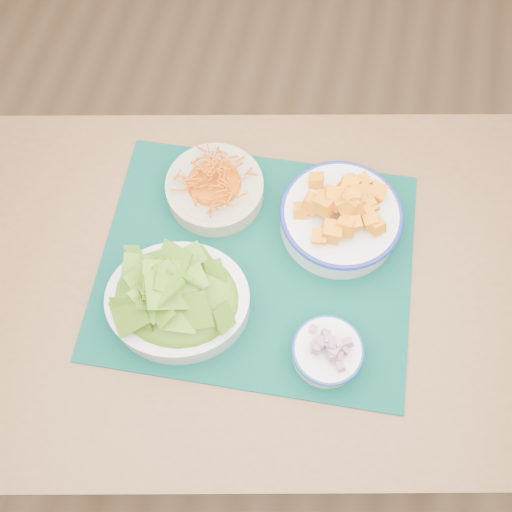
{
  "coord_description": "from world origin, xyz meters",
  "views": [
    {
      "loc": [
        -0.25,
        -0.14,
        1.68
      ],
      "look_at": [
        -0.34,
        0.26,
        0.78
      ],
      "focal_mm": 40.0,
      "sensor_mm": 36.0,
      "label": 1
    }
  ],
  "objects_px": {
    "placemat": "(256,263)",
    "squash_bowl": "(341,214)",
    "carrot_bowl": "(215,186)",
    "lettuce_bowl": "(177,296)",
    "onion_bowl": "(328,351)",
    "table": "(255,299)"
  },
  "relations": [
    {
      "from": "placemat",
      "to": "squash_bowl",
      "type": "relative_size",
      "value": 2.19
    },
    {
      "from": "carrot_bowl",
      "to": "lettuce_bowl",
      "type": "bearing_deg",
      "value": -90.96
    },
    {
      "from": "squash_bowl",
      "to": "lettuce_bowl",
      "type": "distance_m",
      "value": 0.32
    },
    {
      "from": "lettuce_bowl",
      "to": "onion_bowl",
      "type": "bearing_deg",
      "value": -19.04
    },
    {
      "from": "placemat",
      "to": "squash_bowl",
      "type": "height_order",
      "value": "squash_bowl"
    },
    {
      "from": "placemat",
      "to": "lettuce_bowl",
      "type": "xyz_separation_m",
      "value": [
        -0.11,
        -0.11,
        0.06
      ]
    },
    {
      "from": "carrot_bowl",
      "to": "onion_bowl",
      "type": "xyz_separation_m",
      "value": [
        0.25,
        -0.26,
        -0.0
      ]
    },
    {
      "from": "squash_bowl",
      "to": "onion_bowl",
      "type": "xyz_separation_m",
      "value": [
        0.02,
        -0.24,
        -0.02
      ]
    },
    {
      "from": "squash_bowl",
      "to": "lettuce_bowl",
      "type": "bearing_deg",
      "value": -138.15
    },
    {
      "from": "table",
      "to": "carrot_bowl",
      "type": "relative_size",
      "value": 5.5
    },
    {
      "from": "table",
      "to": "onion_bowl",
      "type": "distance_m",
      "value": 0.24
    },
    {
      "from": "lettuce_bowl",
      "to": "squash_bowl",
      "type": "bearing_deg",
      "value": 29.16
    },
    {
      "from": "squash_bowl",
      "to": "onion_bowl",
      "type": "relative_size",
      "value": 1.89
    },
    {
      "from": "carrot_bowl",
      "to": "placemat",
      "type": "bearing_deg",
      "value": -48.88
    },
    {
      "from": "onion_bowl",
      "to": "lettuce_bowl",
      "type": "bearing_deg",
      "value": 173.65
    },
    {
      "from": "placemat",
      "to": "squash_bowl",
      "type": "xyz_separation_m",
      "value": [
        0.13,
        0.1,
        0.05
      ]
    },
    {
      "from": "placemat",
      "to": "squash_bowl",
      "type": "distance_m",
      "value": 0.17
    },
    {
      "from": "table",
      "to": "lettuce_bowl",
      "type": "bearing_deg",
      "value": -155.96
    },
    {
      "from": "table",
      "to": "lettuce_bowl",
      "type": "height_order",
      "value": "lettuce_bowl"
    },
    {
      "from": "squash_bowl",
      "to": "onion_bowl",
      "type": "height_order",
      "value": "squash_bowl"
    },
    {
      "from": "placemat",
      "to": "lettuce_bowl",
      "type": "bearing_deg",
      "value": -138.21
    },
    {
      "from": "lettuce_bowl",
      "to": "onion_bowl",
      "type": "distance_m",
      "value": 0.26
    }
  ]
}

